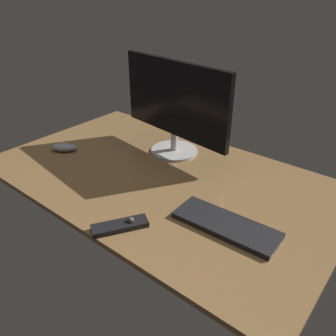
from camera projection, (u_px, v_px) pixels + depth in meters
desk at (160, 177)px, 138.91cm from camera, size 140.00×84.00×2.00cm
monitor at (175, 105)px, 146.43cm from camera, size 58.96×21.15×41.15cm
keyboard at (226, 225)px, 109.13cm from camera, size 34.71×13.85×1.85cm
computer_mouse at (64, 147)px, 157.16cm from camera, size 13.00×11.60×3.67cm
media_remote at (121, 226)px, 108.74cm from camera, size 14.03×18.18×3.29cm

